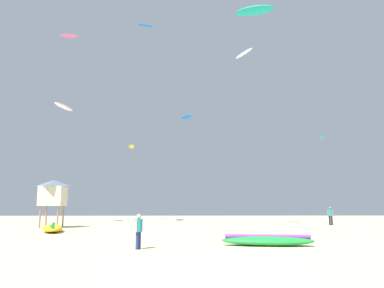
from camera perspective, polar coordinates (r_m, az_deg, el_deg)
name	(u,v)px	position (r m, az deg, el deg)	size (l,w,h in m)	color
ground_plane	(205,266)	(12.95, 1.95, -17.78)	(120.00, 120.00, 0.00)	beige
person_foreground	(139,229)	(17.67, -8.01, -12.43)	(0.35, 0.48, 1.55)	navy
person_midground	(330,214)	(40.61, 20.01, -9.87)	(0.48, 0.42, 1.80)	black
kite_grounded_near	(53,228)	(30.51, -20.14, -11.70)	(2.89, 5.33, 0.62)	yellow
kite_grounded_mid	(268,240)	(19.36, 11.25, -13.98)	(4.57, 1.87, 0.55)	green
lifeguard_tower	(53,193)	(36.00, -20.07, -6.84)	(2.30, 2.30, 4.15)	#8C704C
kite_aloft_0	(322,138)	(58.87, 18.83, 0.85)	(0.73, 2.16, 0.50)	#19B29E
kite_aloft_2	(145,25)	(53.04, -6.98, 17.21)	(2.16, 1.29, 0.23)	blue
kite_aloft_3	(244,53)	(38.87, 7.76, 13.28)	(1.89, 2.90, 0.69)	white
kite_aloft_5	(64,107)	(46.19, -18.64, 5.29)	(1.85, 3.88, 0.56)	white
kite_aloft_6	(132,147)	(54.00, -9.04, -0.39)	(1.45, 2.82, 0.47)	yellow
kite_aloft_7	(69,36)	(52.69, -17.90, 15.15)	(2.21, 0.86, 0.41)	#E5598C
kite_aloft_8	(187,117)	(54.45, -0.75, 4.10)	(1.99, 2.82, 0.66)	blue
kite_aloft_9	(255,11)	(46.38, 9.34, 19.10)	(4.48, 2.58, 1.02)	#19B29E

